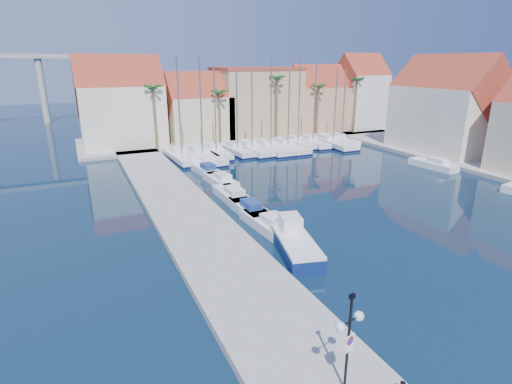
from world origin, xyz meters
TOP-DOWN VIEW (x-y plane):
  - ground at (0.00, 0.00)m, footprint 260.00×260.00m
  - quay_west at (-9.00, 13.50)m, footprint 6.00×77.00m
  - shore_north at (10.00, 48.00)m, footprint 54.00×16.00m
  - shore_east at (32.00, 15.00)m, footprint 12.00×60.00m
  - lamp_post at (-8.50, -7.38)m, footprint 1.45×0.65m
  - fishing_boat at (-3.83, 4.81)m, footprint 3.74×7.01m
  - motorboat_west_0 at (-3.59, 8.87)m, footprint 2.69×7.00m
  - motorboat_west_1 at (-3.76, 12.92)m, footprint 2.00×5.84m
  - motorboat_west_2 at (-3.73, 17.00)m, footprint 2.06×6.22m
  - motorboat_west_3 at (-3.00, 22.38)m, footprint 2.38×5.94m
  - motorboat_west_4 at (-3.10, 27.12)m, footprint 2.31×5.78m
  - motorboat_west_5 at (-3.25, 32.83)m, footprint 2.14×6.03m
  - motorboat_east_1 at (24.01, 17.89)m, footprint 2.57×6.32m
  - sailboat_0 at (-4.10, 35.52)m, footprint 3.20×10.44m
  - sailboat_1 at (-1.33, 35.03)m, footprint 3.73×12.19m
  - sailboat_2 at (1.16, 36.33)m, footprint 2.83×9.53m
  - sailboat_3 at (4.30, 36.08)m, footprint 2.78×8.82m
  - sailboat_4 at (6.52, 35.97)m, footprint 3.46×10.31m
  - sailboat_5 at (9.49, 35.74)m, footprint 3.07×10.98m
  - sailboat_6 at (12.28, 35.49)m, footprint 3.04×10.56m
  - sailboat_7 at (15.02, 37.02)m, footprint 2.27×8.46m
  - sailboat_8 at (17.40, 36.26)m, footprint 2.49×8.46m
  - sailboat_9 at (20.42, 35.30)m, footprint 3.52×11.68m
  - sailboat_10 at (22.76, 36.12)m, footprint 2.26×8.31m
  - building_0 at (-10.00, 47.00)m, footprint 12.30×9.00m
  - building_1 at (2.00, 47.00)m, footprint 10.30×8.00m
  - building_2 at (13.00, 48.00)m, footprint 14.20×10.20m
  - building_3 at (25.00, 47.00)m, footprint 10.30×8.00m
  - building_4 at (34.00, 46.00)m, footprint 8.30×8.00m
  - building_6 at (32.00, 24.00)m, footprint 9.00×14.30m
  - palm_0 at (-6.00, 42.00)m, footprint 2.60×2.60m
  - palm_1 at (4.00, 42.00)m, footprint 2.60×2.60m
  - palm_2 at (14.00, 42.00)m, footprint 2.60×2.60m
  - palm_3 at (22.00, 42.00)m, footprint 2.60×2.60m
  - palm_4 at (30.00, 42.00)m, footprint 2.60×2.60m

SIDE VIEW (x-z plane):
  - ground at x=0.00m, z-range 0.00..0.00m
  - quay_west at x=-9.00m, z-range 0.00..0.50m
  - shore_north at x=10.00m, z-range 0.00..0.50m
  - shore_east at x=32.00m, z-range 0.00..0.50m
  - motorboat_west_2 at x=-3.73m, z-range -0.19..1.21m
  - motorboat_west_3 at x=-3.00m, z-range -0.19..1.21m
  - motorboat_west_1 at x=-3.76m, z-range -0.19..1.21m
  - motorboat_west_4 at x=-3.10m, z-range -0.19..1.21m
  - motorboat_east_1 at x=24.01m, z-range -0.19..1.21m
  - motorboat_west_0 at x=-3.59m, z-range -0.19..1.21m
  - motorboat_west_5 at x=-3.25m, z-range -0.19..1.21m
  - sailboat_9 at x=20.42m, z-range -5.50..6.63m
  - sailboat_6 at x=12.28m, z-range -5.23..6.36m
  - sailboat_1 at x=-1.33m, z-range -6.21..7.35m
  - sailboat_4 at x=6.52m, z-range -5.24..6.38m
  - sailboat_5 at x=9.49m, z-range -6.13..7.30m
  - sailboat_3 at x=4.30m, z-range -5.17..6.36m
  - sailboat_0 at x=-4.10m, z-range -6.22..7.41m
  - sailboat_2 at x=1.16m, z-range -5.77..6.96m
  - sailboat_10 at x=22.76m, z-range -5.26..6.47m
  - sailboat_8 at x=17.40m, z-range -5.87..7.12m
  - sailboat_7 at x=15.02m, z-range -6.18..7.45m
  - fishing_boat at x=-3.83m, z-range -0.39..1.94m
  - lamp_post at x=-8.50m, z-range 1.18..5.52m
  - building_1 at x=2.00m, z-range -0.20..10.80m
  - building_3 at x=25.00m, z-range -0.14..11.86m
  - building_2 at x=13.00m, z-range 0.51..12.01m
  - building_6 at x=32.00m, z-range -0.23..13.27m
  - building_0 at x=-10.00m, z-range -0.23..13.27m
  - building_4 at x=34.00m, z-range -0.03..13.97m
  - palm_1 at x=4.00m, z-range 3.56..12.71m
  - palm_3 at x=22.00m, z-range 3.78..13.43m
  - palm_0 at x=-6.00m, z-range 4.00..14.15m
  - palm_4 at x=30.00m, z-range 4.22..14.87m
  - palm_2 at x=14.00m, z-range 4.44..15.59m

